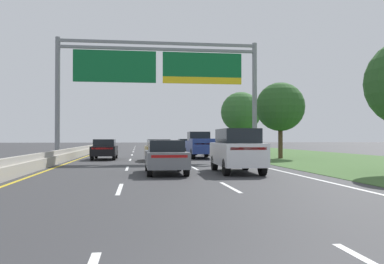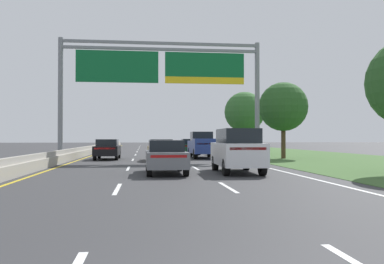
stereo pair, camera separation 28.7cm
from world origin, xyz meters
name	(u,v)px [view 1 (the left image)]	position (x,y,z in m)	size (l,w,h in m)	color
ground_plane	(152,156)	(0.00, 35.00, 0.00)	(220.00, 220.00, 0.00)	#333335
lane_striping	(152,156)	(0.00, 34.54, 0.00)	(11.96, 106.00, 0.01)	white
grass_verge_right	(296,155)	(13.95, 35.00, 0.01)	(14.00, 110.00, 0.02)	#3D602D
median_barrier_concrete	(79,152)	(-6.60, 35.00, 0.35)	(0.60, 110.00, 0.85)	#A8A399
overhead_sign_gantry	(159,74)	(0.30, 27.35, 6.45)	(15.06, 0.42, 9.00)	gray
pickup_truck_blue	(200,145)	(3.88, 30.71, 1.07)	(2.01, 5.40, 2.20)	navy
car_darkgreen_right_lane_sedan	(186,146)	(3.57, 37.89, 0.82)	(1.90, 4.43, 1.57)	#193D23
car_grey_centre_lane_sedan	(166,156)	(0.03, 16.07, 0.82)	(1.85, 4.41, 1.57)	slate
car_white_right_lane_suv	(237,150)	(3.47, 16.14, 1.10)	(2.00, 4.74, 2.11)	silver
car_gold_centre_lane_sedan	(158,150)	(0.21, 26.99, 0.82)	(1.92, 4.44, 1.57)	#A38438
car_black_left_lane_sedan	(105,149)	(-3.84, 29.33, 0.82)	(1.82, 4.40, 1.57)	black
roadside_tree_mid	(280,107)	(10.20, 28.80, 4.19)	(3.96, 3.96, 6.18)	#4C3823
roadside_tree_far	(241,112)	(9.77, 39.98, 4.46)	(4.34, 4.34, 6.65)	#4C3823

